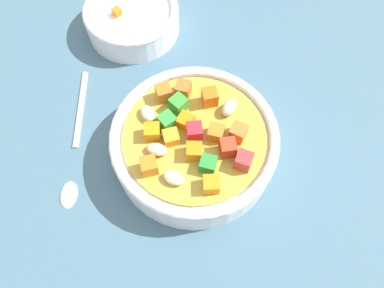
% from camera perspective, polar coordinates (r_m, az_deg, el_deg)
% --- Properties ---
extents(ground_plane, '(1.40, 1.40, 0.02)m').
position_cam_1_polar(ground_plane, '(0.47, 0.00, -1.99)').
color(ground_plane, '#42667A').
extents(soup_bowl_main, '(0.20, 0.20, 0.07)m').
position_cam_1_polar(soup_bowl_main, '(0.43, -0.02, 0.21)').
color(soup_bowl_main, white).
rests_on(soup_bowl_main, ground_plane).
extents(spoon, '(0.20, 0.02, 0.01)m').
position_cam_1_polar(spoon, '(0.48, -18.39, -0.09)').
color(spoon, silver).
rests_on(spoon, ground_plane).
extents(side_bowl_small, '(0.14, 0.14, 0.05)m').
position_cam_1_polar(side_bowl_small, '(0.57, -9.73, 19.04)').
color(side_bowl_small, white).
rests_on(side_bowl_small, ground_plane).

